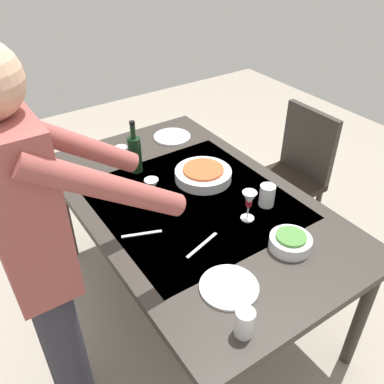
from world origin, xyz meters
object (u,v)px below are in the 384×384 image
Objects in this scene: water_cup_near_left at (267,195)px; dinner_plate_far at (172,137)px; person_server at (40,254)px; wine_glass_right at (249,201)px; water_cup_near_right at (122,154)px; side_bowl_salad at (290,242)px; wine_bottle at (135,153)px; serving_bowl_pasta at (203,174)px; dining_table at (192,210)px; chair_near at (294,169)px; water_cup_far_left at (245,323)px; dinner_plate_near at (229,287)px; wine_glass_left at (152,188)px.

water_cup_near_left reaches higher than dinner_plate_far.
wine_glass_right is at bearing -93.18° from person_server.
wine_glass_right is (-0.05, -0.91, -0.12)m from person_server.
side_bowl_salad is (-1.04, -0.28, -0.01)m from water_cup_near_right.
serving_bowl_pasta is at bearing -137.36° from wine_bottle.
chair_near is (0.14, -0.90, -0.15)m from dining_table.
water_cup_far_left is 0.47× the size of dinner_plate_near.
water_cup_near_left is 0.36× the size of serving_bowl_pasta.
wine_bottle is 1.64× the size of side_bowl_salad.
wine_bottle is at bearing 19.39° from wine_glass_right.
person_server is 1.00m from side_bowl_salad.
wine_glass_right reaches higher than water_cup_near_left.
wine_glass_right is (-0.26, -0.13, 0.17)m from dining_table.
serving_bowl_pasta is (0.34, -0.93, -0.19)m from person_server.
wine_glass_right is 0.90m from dinner_plate_far.
person_server reaches higher than water_cup_near_left.
person_server is at bearing 138.64° from water_cup_near_right.
dining_table is 11.17× the size of wine_glass_left.
water_cup_far_left is at bearing 172.77° from water_cup_near_right.
water_cup_near_right is at bearing 9.41° from wine_bottle.
chair_near is 1.02m from side_bowl_salad.
water_cup_far_left reaches higher than serving_bowl_pasta.
water_cup_near_right reaches higher than dinner_plate_far.
person_server is 15.48× the size of water_cup_far_left.
dining_table is at bearing 128.54° from serving_bowl_pasta.
person_server reaches higher than dining_table.
chair_near reaches higher than side_bowl_salad.
wine_bottle is (0.40, 0.10, 0.17)m from dining_table.
wine_bottle is (0.26, 1.00, 0.32)m from chair_near.
dining_table is at bearing -111.24° from wine_glass_left.
dinner_plate_near is at bearing -23.95° from water_cup_far_left.
chair_near is 8.34× the size of water_cup_far_left.
water_cup_near_right reaches higher than dinner_plate_near.
dinner_plate_far is (0.88, -0.13, -0.10)m from wine_glass_right.
serving_bowl_pasta and side_bowl_salad have the same top height.
water_cup_far_left is at bearing 172.91° from wine_glass_left.
water_cup_near_left is (-0.23, -0.28, 0.12)m from dining_table.
person_server reaches higher than wine_glass_right.
serving_bowl_pasta is at bearing 91.67° from chair_near.
wine_bottle is 0.99× the size of serving_bowl_pasta.
chair_near is 0.78m from serving_bowl_pasta.
water_cup_far_left is 1.46m from dinner_plate_far.
wine_glass_right is 0.84× the size of side_bowl_salad.
serving_bowl_pasta is (-0.28, -0.25, -0.08)m from wine_bottle.
water_cup_near_right is 0.52× the size of side_bowl_salad.
dinner_plate_near is 1.26m from dinner_plate_far.
serving_bowl_pasta is at bearing -26.95° from water_cup_far_left.
dinner_plate_near is (-0.69, 1.10, 0.22)m from chair_near.
side_bowl_salad reaches higher than dinner_plate_near.
wine_glass_right is at bearing -162.18° from water_cup_near_right.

